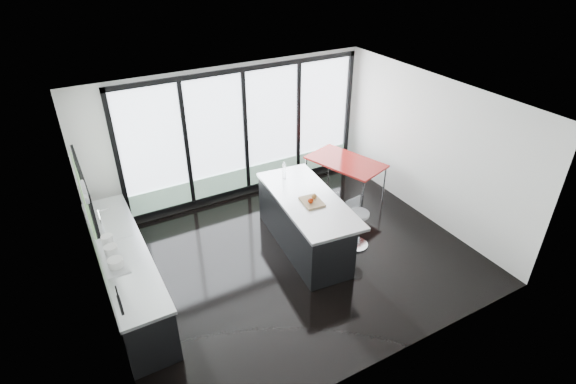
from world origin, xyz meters
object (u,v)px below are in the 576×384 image
bar_stool_near (357,229)px  bar_stool_far (333,220)px  island (303,222)px  red_table (344,179)px

bar_stool_near → bar_stool_far: bar_stool_near is taller
island → bar_stool_far: (0.66, 0.01, -0.18)m
island → red_table: island is taller
island → bar_stool_near: island is taller
island → bar_stool_far: bearing=0.7°
bar_stool_far → bar_stool_near: bearing=-61.4°
island → red_table: size_ratio=1.60×
red_table → bar_stool_far: bearing=-133.4°
bar_stool_near → island: bearing=141.5°
bar_stool_near → bar_stool_far: 0.53m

